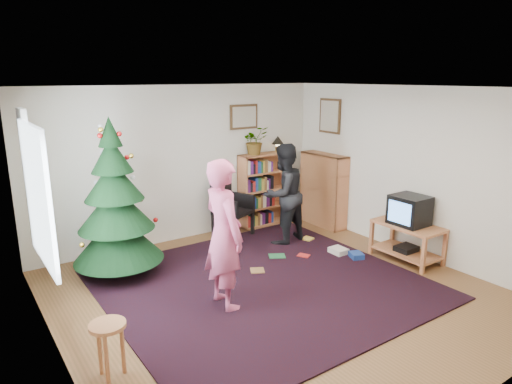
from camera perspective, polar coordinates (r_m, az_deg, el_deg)
floor at (r=5.82m, az=2.54°, el=-12.55°), size 5.00×5.00×0.00m
ceiling at (r=5.20m, az=2.85°, el=12.86°), size 5.00×5.00×0.00m
wall_back at (r=7.47m, az=-9.03°, el=3.49°), size 5.00×0.02×2.50m
wall_front at (r=3.81m, az=26.37°, el=-8.50°), size 5.00×0.02×2.50m
wall_left at (r=4.40m, az=-24.33°, el=-5.30°), size 0.02×5.00×2.50m
wall_right at (r=7.14m, az=18.89°, el=2.39°), size 0.02×5.00×2.50m
rug at (r=6.03m, az=0.79°, el=-11.42°), size 3.80×3.60×0.02m
window_pane at (r=4.91m, az=-25.62°, el=-0.44°), size 0.04×1.20×1.40m
curtain at (r=5.59m, az=-26.42°, el=1.13°), size 0.06×0.35×1.60m
picture_back at (r=7.91m, az=-1.54°, el=9.38°), size 0.55×0.03×0.42m
picture_right at (r=8.17m, az=9.23°, el=9.36°), size 0.03×0.50×0.60m
christmas_tree at (r=6.27m, az=-17.11°, el=-2.42°), size 1.18×1.18×2.14m
bookshelf_back at (r=8.20m, az=1.00°, el=0.45°), size 0.95×0.30×1.30m
bookshelf_right at (r=8.25m, az=8.43°, el=0.38°), size 0.30×0.95×1.30m
tv_stand at (r=7.03m, az=18.37°, el=-5.55°), size 0.54×0.97×0.55m
crt_tv at (r=6.90m, az=18.64°, el=-2.17°), size 0.45×0.49×0.42m
armchair at (r=7.67m, az=-3.31°, el=-1.68°), size 0.69×0.71×0.97m
stool at (r=4.39m, az=-17.98°, el=-16.75°), size 0.32×0.32×0.54m
person_standing at (r=5.21m, az=-4.05°, el=-5.35°), size 0.43×0.65×1.76m
person_by_chair at (r=7.25m, az=3.44°, el=-0.26°), size 0.86×0.71×1.61m
potted_plant at (r=7.92m, az=-0.15°, el=6.43°), size 0.45×0.40×0.49m
table_lamp at (r=8.22m, az=2.74°, el=6.37°), size 0.22×0.22×0.29m
floor_clutter at (r=6.86m, az=4.90°, el=-7.91°), size 2.09×1.20×0.08m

